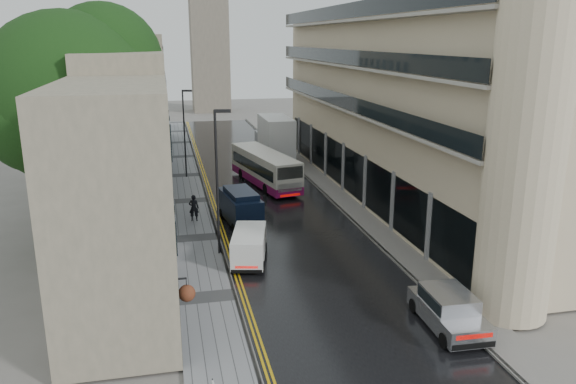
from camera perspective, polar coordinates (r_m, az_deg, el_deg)
name	(u,v)px	position (r m, az deg, el deg)	size (l,w,h in m)	color
road	(267,197)	(43.22, -2.18, -0.54)	(9.00, 85.00, 0.02)	black
left_sidewalk	(190,201)	(42.61, -9.95, -0.93)	(2.70, 85.00, 0.12)	gray
right_sidewalk	(334,193)	(44.44, 4.68, -0.07)	(1.80, 85.00, 0.12)	slate
old_shop_row	(136,119)	(43.86, -15.20, 7.17)	(4.50, 56.00, 12.00)	gray
modern_block	(404,105)	(43.46, 11.73, 8.65)	(8.00, 40.00, 14.00)	beige
tree_near	(72,128)	(34.17, -21.11, 6.10)	(10.56, 10.56, 13.89)	black
tree_far	(101,112)	(47.01, -18.45, 7.72)	(9.24, 9.24, 12.46)	black
cream_bus	(266,177)	(43.62, -2.26, 1.51)	(2.31, 10.18, 2.78)	silver
white_lorry	(266,143)	(53.38, -2.23, 5.03)	(2.59, 8.62, 4.52)	white
silver_hatchback	(446,329)	(23.43, 15.74, -13.26)	(1.91, 4.36, 1.63)	#A5A5A9
white_van	(232,256)	(29.49, -5.68, -6.46)	(1.69, 3.93, 1.78)	white
navy_van	(234,214)	(35.29, -5.51, -2.23)	(1.88, 4.69, 2.39)	black
pedestrian	(194,208)	(37.59, -9.55, -1.60)	(0.65, 0.43, 1.78)	black
lamp_post_near	(217,184)	(30.87, -7.21, 0.81)	(0.91, 0.20, 8.06)	black
lamp_post_far	(184,134)	(49.26, -10.47, 5.79)	(0.84, 0.19, 7.50)	black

